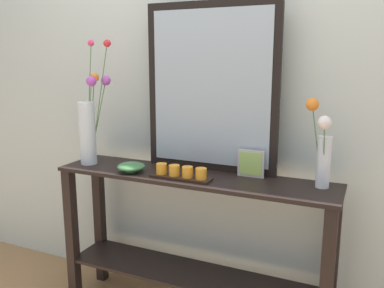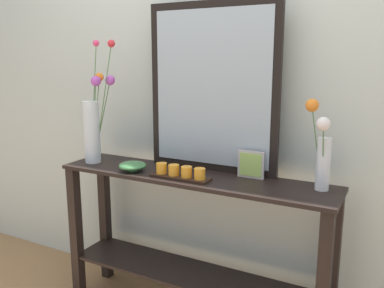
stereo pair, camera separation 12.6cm
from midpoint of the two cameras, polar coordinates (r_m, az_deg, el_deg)
The scene contains 8 objects.
wall_back at distance 2.30m, azimuth 1.45°, elevation 9.90°, with size 6.40×0.08×2.70m, color beige.
console_table at distance 2.23m, azimuth -1.65°, elevation -12.22°, with size 1.50×0.34×0.83m.
mirror_leaning at distance 2.15m, azimuth 0.97°, elevation 7.83°, with size 0.73×0.03×0.89m.
tall_vase_left at distance 2.40m, azimuth -15.71°, elevation 2.90°, with size 0.17×0.17×0.70m.
vase_right at distance 1.95m, azimuth 16.09°, elevation -0.50°, with size 0.13×0.13×0.42m.
candle_tray at distance 2.05m, azimuth -3.33°, elevation -4.15°, with size 0.32×0.09×0.07m.
picture_frame_small at distance 2.08m, azimuth 6.57°, elevation -2.77°, with size 0.14×0.01×0.14m.
decorative_bowl at distance 2.20m, azimuth -10.17°, elevation -3.17°, with size 0.15×0.15×0.05m.
Camera 1 is at (0.84, -1.85, 1.43)m, focal length 37.91 mm.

